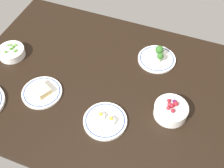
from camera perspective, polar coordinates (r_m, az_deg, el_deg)
dining_table at (r=142.47cm, az=-0.00°, el=-1.01°), size 142.26×97.12×4.00cm
bowl_peas at (r=161.79cm, az=-18.91°, el=5.90°), size 13.83×13.83×5.47cm
plate_eggs at (r=128.72cm, az=-1.32°, el=-7.06°), size 19.18×19.18×4.79cm
plate_broccoli at (r=153.16cm, az=8.76°, el=5.06°), size 19.35×19.35×7.79cm
bowl_berries at (r=131.67cm, az=11.34°, el=-4.99°), size 14.99×14.99×7.61cm
plate_sandwich at (r=141.44cm, az=-13.46°, el=-1.46°), size 18.92×18.92×4.29cm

